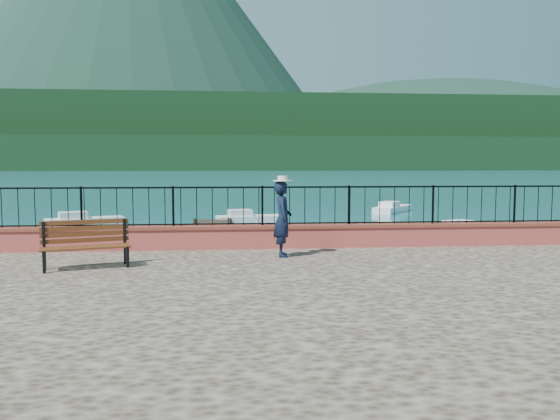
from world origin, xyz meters
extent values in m
plane|color=#19596B|center=(0.00, 0.00, 0.00)|extent=(2000.00, 2000.00, 0.00)
cube|color=#AD413E|center=(0.00, 3.70, 1.49)|extent=(28.00, 0.46, 0.58)
cube|color=black|center=(0.00, 3.70, 2.25)|extent=(27.00, 0.05, 0.95)
cube|color=#2D231C|center=(-2.00, 12.00, 0.15)|extent=(2.00, 16.00, 0.30)
cube|color=black|center=(0.00, 300.00, 9.00)|extent=(900.00, 60.00, 18.00)
cube|color=black|center=(0.00, 360.00, 22.00)|extent=(900.00, 120.00, 44.00)
cone|color=#142D23|center=(-120.00, 700.00, 190.00)|extent=(560.00, 560.00, 380.00)
ellipsoid|color=#142D23|center=(220.00, 560.00, 0.00)|extent=(448.00, 384.00, 180.00)
cube|color=black|center=(-4.00, 1.33, 1.42)|extent=(1.80, 1.00, 0.43)
cube|color=brown|center=(-4.08, 1.58, 1.89)|extent=(1.67, 0.58, 0.53)
imported|color=black|center=(0.08, 2.41, 2.06)|extent=(0.42, 0.63, 1.72)
cylinder|color=silver|center=(0.08, 2.41, 2.98)|extent=(0.44, 0.44, 0.12)
cube|color=silver|center=(-6.17, 11.78, 0.40)|extent=(4.47, 2.12, 0.80)
cube|color=silver|center=(2.45, 12.65, 0.40)|extent=(3.53, 2.38, 0.80)
cube|color=white|center=(9.68, 13.82, 0.40)|extent=(3.87, 2.62, 0.80)
cube|color=silver|center=(-8.88, 20.18, 0.40)|extent=(4.19, 2.74, 0.80)
cube|color=silver|center=(-0.01, 20.61, 0.40)|extent=(3.83, 1.96, 0.80)
cube|color=white|center=(10.12, 26.78, 0.40)|extent=(3.66, 4.22, 0.80)
camera|label=1|loc=(-1.11, -9.86, 3.30)|focal=35.00mm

